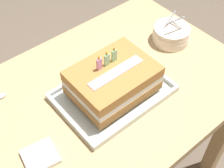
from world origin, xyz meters
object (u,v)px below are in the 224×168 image
Objects in this scene: foil_tray at (113,93)px; birthday_cake at (113,80)px; napkin_pile at (40,157)px; bowl_stack at (171,34)px.

birthday_cake is (0.00, 0.00, 0.07)m from foil_tray.
birthday_cake reaches higher than foil_tray.
foil_tray is 0.32m from napkin_pile.
birthday_cake is at bearing 8.82° from napkin_pile.
foil_tray is 0.07m from birthday_cake.
birthday_cake is at bearing 90.00° from foil_tray.
bowl_stack is at bearing 9.90° from napkin_pile.
foil_tray is 2.54× the size of bowl_stack.
bowl_stack is 1.35× the size of napkin_pile.
birthday_cake is 0.32m from napkin_pile.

